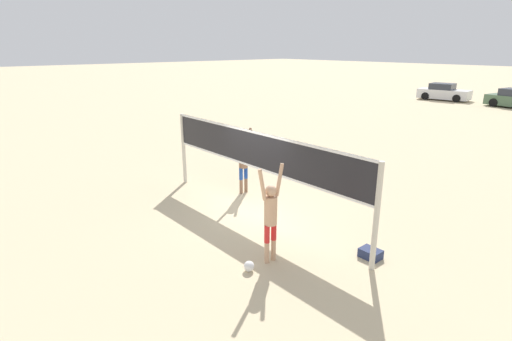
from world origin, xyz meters
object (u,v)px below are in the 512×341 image
at_px(player_blocker, 243,160).
at_px(gear_bag, 371,254).
at_px(volleyball_net, 256,157).
at_px(parked_car_far, 444,93).
at_px(volleyball, 249,266).
at_px(player_spiker, 271,213).

height_order(player_blocker, gear_bag, player_blocker).
height_order(volleyball_net, player_blocker, volleyball_net).
height_order(gear_bag, parked_car_far, parked_car_far).
bearing_deg(volleyball, parked_car_far, 108.26).
height_order(player_blocker, volleyball, player_blocker).
height_order(player_spiker, gear_bag, player_spiker).
distance_m(gear_bag, parked_car_far, 30.59).
bearing_deg(parked_car_far, volleyball, -79.86).
relative_size(volleyball_net, gear_bag, 16.65).
distance_m(volleyball_net, gear_bag, 3.84).
distance_m(player_blocker, volleyball, 4.83).
relative_size(volleyball_net, parked_car_far, 1.75).
bearing_deg(player_blocker, volleyball, 52.08).
height_order(volleyball_net, volleyball, volleyball_net).
relative_size(volleyball_net, player_blocker, 3.64).
xyz_separation_m(player_blocker, volleyball, (3.73, -2.90, -0.99)).
bearing_deg(volleyball, player_spiker, 90.78).
bearing_deg(volleyball_net, player_spiker, -33.94).
xyz_separation_m(player_spiker, volleyball, (0.01, -0.61, -1.05)).
distance_m(player_blocker, gear_bag, 5.21).
relative_size(player_blocker, volleyball, 9.28).
bearing_deg(parked_car_far, volleyball_net, -82.49).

